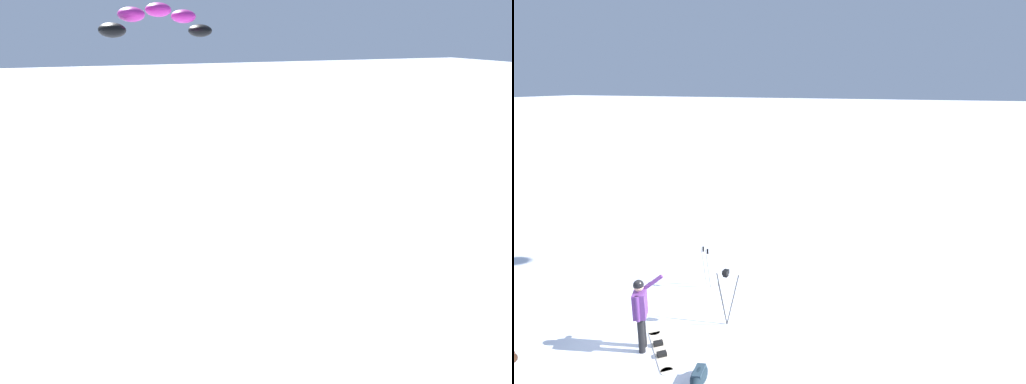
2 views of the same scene
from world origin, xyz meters
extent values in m
ellipsoid|color=black|center=(-10.18, -3.20, 11.37)|extent=(1.29, 1.17, 0.44)
ellipsoid|color=#CC2699|center=(-9.85, -3.83, 11.83)|extent=(1.29, 1.17, 0.44)
ellipsoid|color=#CC2699|center=(-9.38, -4.72, 12.01)|extent=(1.29, 1.17, 0.44)
ellipsoid|color=#CC2699|center=(-8.91, -5.62, 11.83)|extent=(1.29, 1.17, 0.44)
ellipsoid|color=black|center=(-8.57, -6.25, 11.37)|extent=(1.29, 1.17, 0.44)
camera|label=1|loc=(4.56, -5.88, 11.29)|focal=25.45mm
camera|label=2|loc=(-5.79, 7.48, 5.69)|focal=31.41mm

